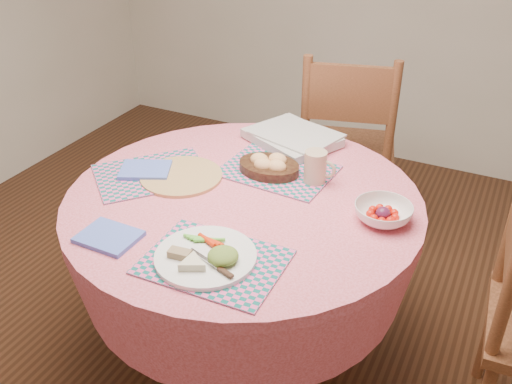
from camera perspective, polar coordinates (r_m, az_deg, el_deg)
ground at (r=2.45m, az=-1.09°, el=-15.61°), size 4.00×4.00×0.00m
dining_table at (r=2.08m, az=-1.24°, el=-5.00°), size 1.24×1.24×0.75m
chair_back at (r=2.85m, az=9.00°, el=4.59°), size 0.57×0.56×1.02m
placemat_front at (r=1.67m, az=-4.24°, el=-6.99°), size 0.41×0.31×0.01m
placemat_left at (r=2.14m, az=-10.36°, el=1.80°), size 0.49×0.50×0.01m
placemat_back at (r=2.13m, az=2.18°, el=2.16°), size 0.42×0.33×0.01m
wicker_trivet at (r=2.10m, az=-7.48°, el=1.59°), size 0.30×0.30×0.01m
napkin_near at (r=1.81m, az=-14.51°, el=-4.37°), size 0.18×0.14×0.01m
napkin_far at (r=2.15m, az=-11.00°, el=2.18°), size 0.22×0.20×0.01m
dinner_plate at (r=1.66m, az=-4.98°, el=-6.38°), size 0.30×0.30×0.05m
bread_bowl at (r=2.10m, az=1.33°, el=2.72°), size 0.23×0.23×0.08m
latte_mug at (r=2.03m, az=6.03°, el=2.52°), size 0.12×0.08×0.12m
fruit_bowl at (r=1.87m, az=12.59°, el=-2.09°), size 0.24×0.24×0.06m
newspaper_stack at (r=2.33m, az=3.67°, el=5.51°), size 0.42×0.39×0.04m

